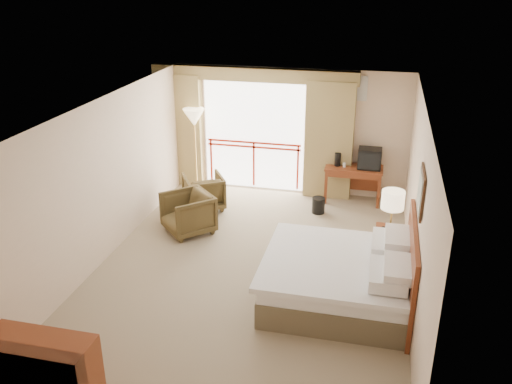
% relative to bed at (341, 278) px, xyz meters
% --- Properties ---
extents(floor, '(7.00, 7.00, 0.00)m').
position_rel_bed_xyz_m(floor, '(-1.50, 0.60, -0.38)').
color(floor, '#8A7A5D').
rests_on(floor, ground).
extents(ceiling, '(7.00, 7.00, 0.00)m').
position_rel_bed_xyz_m(ceiling, '(-1.50, 0.60, 2.32)').
color(ceiling, white).
rests_on(ceiling, wall_back).
extents(wall_back, '(5.00, 0.00, 5.00)m').
position_rel_bed_xyz_m(wall_back, '(-1.50, 4.10, 0.97)').
color(wall_back, beige).
rests_on(wall_back, ground).
extents(wall_front, '(5.00, 0.00, 5.00)m').
position_rel_bed_xyz_m(wall_front, '(-1.50, -2.90, 0.97)').
color(wall_front, beige).
rests_on(wall_front, ground).
extents(wall_left, '(0.00, 7.00, 7.00)m').
position_rel_bed_xyz_m(wall_left, '(-4.00, 0.60, 0.97)').
color(wall_left, beige).
rests_on(wall_left, ground).
extents(wall_right, '(0.00, 7.00, 7.00)m').
position_rel_bed_xyz_m(wall_right, '(1.00, 0.60, 0.97)').
color(wall_right, beige).
rests_on(wall_right, ground).
extents(balcony_door, '(2.40, 0.00, 2.40)m').
position_rel_bed_xyz_m(balcony_door, '(-2.30, 4.08, 0.82)').
color(balcony_door, white).
rests_on(balcony_door, wall_back).
extents(balcony_railing, '(2.09, 0.03, 1.02)m').
position_rel_bed_xyz_m(balcony_railing, '(-2.30, 4.06, 0.44)').
color(balcony_railing, '#AE240E').
rests_on(balcony_railing, wall_back).
extents(curtain_left, '(1.00, 0.26, 2.50)m').
position_rel_bed_xyz_m(curtain_left, '(-3.95, 3.95, 0.87)').
color(curtain_left, olive).
rests_on(curtain_left, wall_back).
extents(curtain_right, '(1.00, 0.26, 2.50)m').
position_rel_bed_xyz_m(curtain_right, '(-0.65, 3.95, 0.87)').
color(curtain_right, olive).
rests_on(curtain_right, wall_back).
extents(valance, '(4.40, 0.22, 0.28)m').
position_rel_bed_xyz_m(valance, '(-2.30, 3.98, 2.17)').
color(valance, olive).
rests_on(valance, wall_back).
extents(hvac_vent, '(0.50, 0.04, 0.50)m').
position_rel_bed_xyz_m(hvac_vent, '(-0.20, 4.07, 1.97)').
color(hvac_vent, silver).
rests_on(hvac_vent, wall_back).
extents(bed, '(2.13, 2.06, 0.97)m').
position_rel_bed_xyz_m(bed, '(0.00, 0.00, 0.00)').
color(bed, brown).
rests_on(bed, floor).
extents(headboard, '(0.06, 2.10, 1.30)m').
position_rel_bed_xyz_m(headboard, '(0.96, 0.00, 0.27)').
color(headboard, maroon).
rests_on(headboard, wall_right).
extents(framed_art, '(0.04, 0.72, 0.60)m').
position_rel_bed_xyz_m(framed_art, '(0.97, 0.00, 1.47)').
color(framed_art, black).
rests_on(framed_art, wall_right).
extents(nightstand, '(0.46, 0.54, 0.65)m').
position_rel_bed_xyz_m(nightstand, '(0.67, 1.21, -0.05)').
color(nightstand, maroon).
rests_on(nightstand, floor).
extents(table_lamp, '(0.37, 0.37, 0.65)m').
position_rel_bed_xyz_m(table_lamp, '(0.67, 1.26, 0.78)').
color(table_lamp, tan).
rests_on(table_lamp, nightstand).
extents(phone, '(0.23, 0.20, 0.09)m').
position_rel_bed_xyz_m(phone, '(0.62, 1.06, 0.32)').
color(phone, black).
rests_on(phone, nightstand).
extents(desk, '(1.18, 0.57, 0.77)m').
position_rel_bed_xyz_m(desk, '(-0.08, 3.83, 0.22)').
color(desk, maroon).
rests_on(desk, floor).
extents(tv, '(0.47, 0.37, 0.43)m').
position_rel_bed_xyz_m(tv, '(0.22, 3.77, 0.60)').
color(tv, black).
rests_on(tv, desk).
extents(coffee_maker, '(0.15, 0.15, 0.28)m').
position_rel_bed_xyz_m(coffee_maker, '(-0.43, 3.77, 0.53)').
color(coffee_maker, black).
rests_on(coffee_maker, desk).
extents(cup, '(0.07, 0.07, 0.09)m').
position_rel_bed_xyz_m(cup, '(-0.28, 3.72, 0.44)').
color(cup, white).
rests_on(cup, desk).
extents(wastebasket, '(0.30, 0.30, 0.32)m').
position_rel_bed_xyz_m(wastebasket, '(-0.70, 3.02, -0.21)').
color(wastebasket, black).
rests_on(wastebasket, floor).
extents(armchair_far, '(1.06, 1.06, 0.71)m').
position_rel_bed_xyz_m(armchair_far, '(-3.03, 2.72, -0.38)').
color(armchair_far, '#423319').
rests_on(armchair_far, floor).
extents(armchair_near, '(1.17, 1.17, 0.77)m').
position_rel_bed_xyz_m(armchair_near, '(-2.97, 1.61, -0.38)').
color(armchair_near, '#423319').
rests_on(armchair_near, floor).
extents(side_table, '(0.44, 0.44, 0.48)m').
position_rel_bed_xyz_m(side_table, '(-3.39, 2.06, -0.05)').
color(side_table, black).
rests_on(side_table, floor).
extents(book, '(0.21, 0.26, 0.02)m').
position_rel_bed_xyz_m(book, '(-3.39, 2.06, 0.11)').
color(book, white).
rests_on(book, side_table).
extents(floor_lamp, '(0.47, 0.47, 1.83)m').
position_rel_bed_xyz_m(floor_lamp, '(-3.51, 3.68, 1.20)').
color(floor_lamp, tan).
rests_on(floor_lamp, floor).
extents(dresser, '(1.25, 0.53, 0.84)m').
position_rel_bed_xyz_m(dresser, '(-3.10, -2.83, 0.04)').
color(dresser, maroon).
rests_on(dresser, floor).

